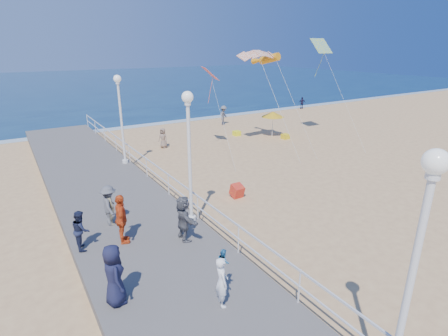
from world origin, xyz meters
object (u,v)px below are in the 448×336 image
toddler_held (223,262)px  spectator_2 (109,205)px  spectator_5 (184,218)px  beach_umbrella (273,114)px  woman_holding_toddler (222,282)px  spectator_6 (110,206)px  lamp_post_mid (189,145)px  box_kite (237,192)px  beach_walker_a (224,115)px  beach_chair_right (285,136)px  beach_walker_b (302,103)px  beach_walker_c (163,138)px  lamp_post_far (120,111)px  spectator_4 (114,275)px  beach_chair_left (237,133)px  spectator_7 (81,230)px  spectator_3 (121,219)px  lamp_post_near (415,259)px

toddler_held → spectator_2: size_ratio=0.48×
spectator_5 → beach_umbrella: (13.93, 11.69, 0.64)m
woman_holding_toddler → spectator_6: 6.55m
lamp_post_mid → spectator_5: (-0.90, -1.17, -2.39)m
spectator_2 → box_kite: 6.42m
box_kite → beach_umbrella: 13.14m
lamp_post_mid → beach_walker_a: bearing=54.2°
toddler_held → beach_chair_right: 20.59m
beach_walker_b → beach_walker_c: size_ratio=0.96×
toddler_held → beach_walker_c: 17.83m
beach_walker_a → beach_chair_right: beach_walker_a is taller
lamp_post_far → spectator_4: size_ratio=2.92×
beach_umbrella → beach_chair_left: bearing=139.9°
spectator_7 → beach_chair_right: size_ratio=2.65×
spectator_4 → box_kite: spectator_4 is taller
spectator_5 → beach_walker_b: spectator_5 is taller
spectator_3 → spectator_4: spectator_3 is taller
lamp_post_mid → beach_chair_right: bearing=34.8°
woman_holding_toddler → beach_walker_a: size_ratio=0.81×
lamp_post_far → beach_walker_c: bearing=39.9°
lamp_post_far → lamp_post_near: bearing=-90.0°
beach_walker_c → beach_umbrella: beach_umbrella is taller
lamp_post_far → beach_walker_b: bearing=22.6°
lamp_post_far → spectator_5: bearing=-95.1°
lamp_post_mid → spectator_3: size_ratio=2.81×
lamp_post_near → toddler_held: lamp_post_near is taller
lamp_post_near → beach_walker_c: bearing=79.6°
spectator_5 → lamp_post_far: bearing=-1.5°
lamp_post_far → spectator_6: bearing=-111.1°
spectator_5 → box_kite: 5.28m
lamp_post_mid → toddler_held: size_ratio=6.68×
beach_walker_a → spectator_3: bearing=-168.6°
spectator_2 → lamp_post_mid: bearing=-112.6°
lamp_post_far → spectator_6: 8.40m
lamp_post_near → box_kite: 11.72m
spectator_2 → lamp_post_near: bearing=-160.0°
spectator_7 → spectator_6: bearing=-41.0°
woman_holding_toddler → spectator_6: size_ratio=0.98×
spectator_4 → beach_chair_right: 21.64m
lamp_post_mid → beach_umbrella: bearing=38.9°
beach_chair_right → beach_walker_a: bearing=100.9°
lamp_post_far → box_kite: bearing=-64.9°
spectator_7 → beach_umbrella: 20.13m
toddler_held → beach_walker_c: toddler_held is taller
lamp_post_near → spectator_2: (-2.92, 10.49, -2.43)m
woman_holding_toddler → box_kite: size_ratio=2.51×
spectator_5 → spectator_7: size_ratio=1.20×
spectator_7 → beach_walker_a: size_ratio=0.78×
spectator_6 → beach_chair_right: (16.37, 7.86, -0.97)m
box_kite → beach_chair_left: (7.29, 10.78, -0.10)m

